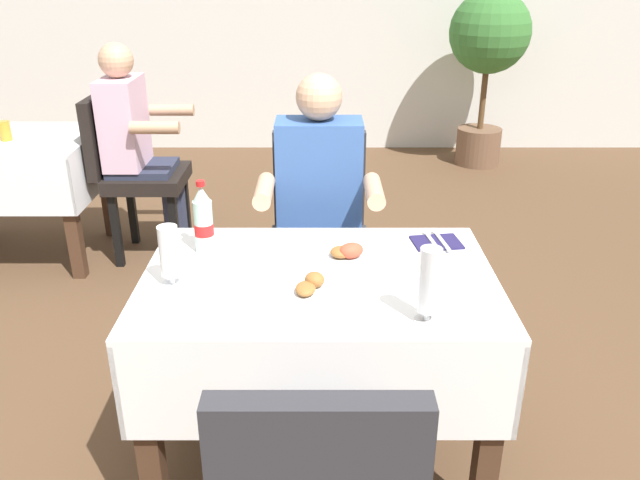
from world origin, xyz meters
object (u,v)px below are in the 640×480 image
(background_table_tumbler, at_px, (6,131))
(main_dining_table, at_px, (320,321))
(seated_diner_far, at_px, (320,207))
(plate_near_camera, at_px, (308,290))
(background_dining_table, at_px, (17,169))
(cola_bottle_primary, at_px, (204,221))
(beer_glass_left, at_px, (171,256))
(plate_far_diner, at_px, (343,255))
(napkin_cutlery_set, at_px, (438,242))
(background_patron, at_px, (137,141))
(potted_plant_corner, at_px, (489,49))
(chair_far_diner_seat, at_px, (320,231))
(beer_glass_middle, at_px, (430,284))
(background_chair_right, at_px, (132,167))

(background_table_tumbler, bearing_deg, main_dining_table, -43.28)
(seated_diner_far, bearing_deg, plate_near_camera, -92.49)
(background_dining_table, bearing_deg, cola_bottle_primary, -48.20)
(beer_glass_left, xyz_separation_m, background_table_tumbler, (-1.30, 1.73, -0.05))
(seated_diner_far, xyz_separation_m, cola_bottle_primary, (-0.40, -0.49, 0.14))
(cola_bottle_primary, xyz_separation_m, background_table_tumbler, (-1.36, 1.48, -0.06))
(plate_far_diner, relative_size, cola_bottle_primary, 0.93)
(main_dining_table, xyz_separation_m, napkin_cutlery_set, (0.43, 0.25, 0.18))
(background_patron, height_order, background_table_tumbler, background_patron)
(background_table_tumbler, xyz_separation_m, potted_plant_corner, (3.15, 1.94, 0.19))
(plate_near_camera, bearing_deg, seated_diner_far, 87.51)
(chair_far_diner_seat, relative_size, plate_near_camera, 3.81)
(napkin_cutlery_set, bearing_deg, cola_bottle_primary, -175.38)
(napkin_cutlery_set, height_order, background_table_tumbler, background_table_tumbler)
(beer_glass_middle, relative_size, potted_plant_corner, 0.16)
(seated_diner_far, bearing_deg, plate_far_diner, -82.04)
(main_dining_table, relative_size, background_table_tumbler, 10.47)
(background_chair_right, bearing_deg, cola_bottle_primary, -65.48)
(plate_near_camera, bearing_deg, main_dining_table, 74.79)
(background_chair_right, xyz_separation_m, background_patron, (0.05, 0.00, 0.16))
(cola_bottle_primary, distance_m, background_table_tumbler, 2.01)
(chair_far_diner_seat, relative_size, cola_bottle_primary, 3.72)
(beer_glass_middle, bearing_deg, background_dining_table, 135.97)
(seated_diner_far, distance_m, background_table_tumbler, 2.02)
(beer_glass_middle, bearing_deg, background_chair_right, 124.95)
(seated_diner_far, bearing_deg, cola_bottle_primary, -129.02)
(seated_diner_far, bearing_deg, main_dining_table, -89.99)
(seated_diner_far, relative_size, cola_bottle_primary, 4.84)
(background_chair_right, xyz_separation_m, potted_plant_corner, (2.50, 1.88, 0.43))
(beer_glass_middle, bearing_deg, background_patron, 124.01)
(plate_far_diner, bearing_deg, seated_diner_far, 97.96)
(cola_bottle_primary, xyz_separation_m, background_dining_table, (-1.38, 1.54, -0.30))
(napkin_cutlery_set, relative_size, background_dining_table, 0.21)
(beer_glass_middle, relative_size, background_dining_table, 0.24)
(beer_glass_left, bearing_deg, background_patron, 108.25)
(background_dining_table, relative_size, potted_plant_corner, 0.65)
(beer_glass_middle, relative_size, background_chair_right, 0.24)
(background_table_tumbler, bearing_deg, chair_far_diner_seat, -26.40)
(seated_diner_far, relative_size, background_patron, 1.00)
(potted_plant_corner, bearing_deg, plate_far_diner, -110.66)
(napkin_cutlery_set, xyz_separation_m, background_patron, (-1.48, 1.48, -0.03))
(beer_glass_middle, bearing_deg, chair_far_diner_seat, 105.90)
(main_dining_table, bearing_deg, beer_glass_middle, -43.38)
(plate_far_diner, relative_size, potted_plant_corner, 0.17)
(main_dining_table, bearing_deg, napkin_cutlery_set, 30.46)
(seated_diner_far, relative_size, napkin_cutlery_set, 6.46)
(chair_far_diner_seat, height_order, background_dining_table, chair_far_diner_seat)
(seated_diner_far, relative_size, background_chair_right, 1.30)
(plate_near_camera, distance_m, background_chair_right, 2.15)
(background_dining_table, relative_size, background_chair_right, 0.96)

